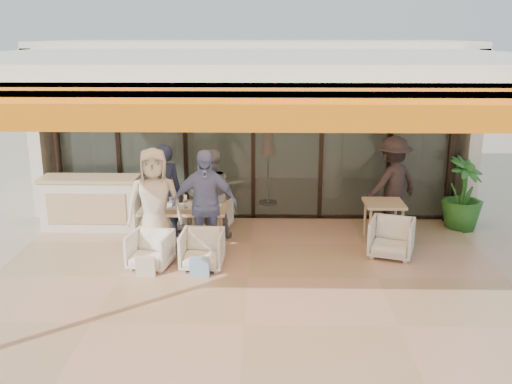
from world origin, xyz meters
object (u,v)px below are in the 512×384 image
chair_near_right (202,248)px  diner_cream (154,203)px  dining_table (184,210)px  potted_palm (463,194)px  diner_periwinkle (205,204)px  host_counter (91,203)px  side_table (384,208)px  side_chair (391,236)px  chair_near_left (150,248)px  chair_far_left (170,212)px  diner_grey (210,195)px  diner_navy (164,192)px  standing_woman (392,183)px  chair_far_right (213,213)px

chair_near_right → diner_cream: size_ratio=0.37×
dining_table → chair_near_right: dining_table is taller
chair_near_right → diner_cream: diner_cream is taller
diner_cream → potted_palm: diner_cream is taller
potted_palm → diner_periwinkle: bearing=-162.2°
chair_near_right → host_counter: bearing=143.9°
chair_near_right → side_table: size_ratio=0.92×
chair_near_right → side_chair: 3.20m
chair_near_left → chair_far_left: bearing=100.4°
diner_grey → diner_cream: bearing=25.1°
diner_navy → standing_woman: size_ratio=0.97×
side_table → side_chair: (0.00, -0.75, -0.27)m
chair_far_right → side_chair: 3.43m
chair_far_right → chair_far_left: bearing=11.9°
side_chair → standing_woman: bearing=98.1°
dining_table → diner_periwinkle: 0.67m
side_table → side_chair: side_table is taller
diner_grey → potted_palm: diner_grey is taller
host_counter → diner_cream: 2.09m
host_counter → chair_far_left: size_ratio=2.73×
chair_far_left → host_counter: bearing=-6.6°
chair_far_left → chair_near_right: size_ratio=0.98×
chair_far_right → diner_cream: (-0.84, -1.40, 0.61)m
diner_navy → standing_woman: 4.31m
dining_table → side_table: size_ratio=2.01×
diner_grey → diner_periwinkle: (0.00, -0.90, 0.09)m
diner_navy → diner_periwinkle: bearing=113.7°
host_counter → diner_periwinkle: bearing=-30.3°
diner_cream → side_table: bearing=1.9°
chair_far_left → side_table: side_table is taller
diner_cream → diner_periwinkle: bearing=-9.5°
diner_cream → potted_palm: (5.65, 1.55, -0.23)m
diner_cream → diner_periwinkle: size_ratio=1.01×
chair_far_left → chair_far_right: (0.84, 0.00, -0.01)m
chair_near_right → side_chair: bearing=12.5°
chair_near_right → diner_navy: diner_navy is taller
potted_palm → standing_woman: bearing=-178.5°
chair_near_left → side_chair: bearing=18.3°
chair_near_right → standing_woman: standing_woman is taller
dining_table → chair_far_left: (-0.41, 0.94, -0.35)m
diner_cream → diner_periwinkle: 0.84m
chair_near_right → side_table: side_table is taller
host_counter → chair_near_right: (2.36, -1.88, -0.19)m
diner_grey → standing_woman: (3.43, 0.61, 0.07)m
diner_cream → host_counter: bearing=128.3°
chair_far_right → chair_near_right: chair_near_right is taller
dining_table → host_counter: bearing=154.5°
diner_navy → side_table: diner_navy is taller
side_chair → chair_near_left: bearing=-153.1°
chair_far_right → chair_near_left: size_ratio=1.01×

